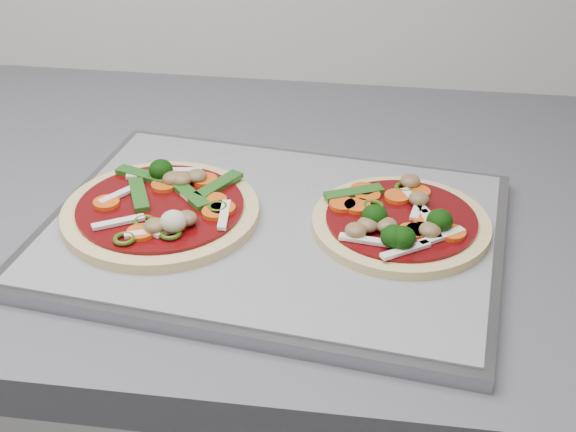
# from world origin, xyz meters

# --- Properties ---
(baking_tray) EXTENTS (0.46, 0.36, 0.01)m
(baking_tray) POSITION_xyz_m (-0.71, 1.22, 0.91)
(baking_tray) COLOR gray
(baking_tray) RESTS_ON countertop
(parchment) EXTENTS (0.44, 0.34, 0.00)m
(parchment) POSITION_xyz_m (-0.71, 1.22, 0.91)
(parchment) COLOR gray
(parchment) RESTS_ON baking_tray
(pizza_left) EXTENTS (0.21, 0.21, 0.03)m
(pizza_left) POSITION_xyz_m (-0.82, 1.22, 0.92)
(pizza_left) COLOR #E1CB7C
(pizza_left) RESTS_ON parchment
(pizza_right) EXTENTS (0.19, 0.19, 0.03)m
(pizza_right) POSITION_xyz_m (-0.60, 1.22, 0.93)
(pizza_right) COLOR #E1CB7C
(pizza_right) RESTS_ON parchment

